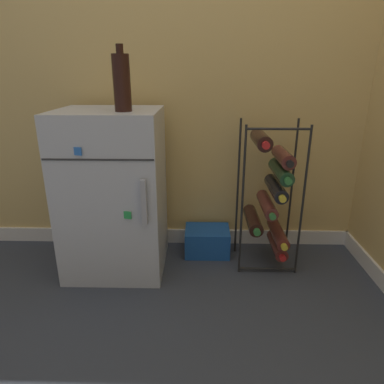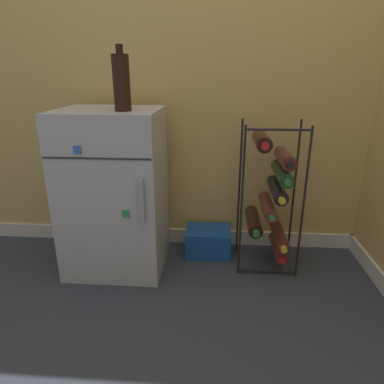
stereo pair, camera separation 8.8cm
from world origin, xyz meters
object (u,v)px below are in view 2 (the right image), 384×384
soda_box (208,241)px  wine_rack (273,197)px  mini_fridge (115,192)px  fridge_top_bottle (121,82)px

soda_box → wine_rack: bearing=-16.0°
mini_fridge → wine_rack: mini_fridge is taller
wine_rack → fridge_top_bottle: (-0.74, -0.13, 0.58)m
mini_fridge → fridge_top_bottle: 0.57m
mini_fridge → wine_rack: (0.84, 0.05, -0.02)m
wine_rack → fridge_top_bottle: 0.95m
mini_fridge → fridge_top_bottle: (0.10, -0.08, 0.56)m
soda_box → fridge_top_bottle: fridge_top_bottle is taller
mini_fridge → fridge_top_bottle: bearing=-37.9°
wine_rack → soda_box: wine_rack is taller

